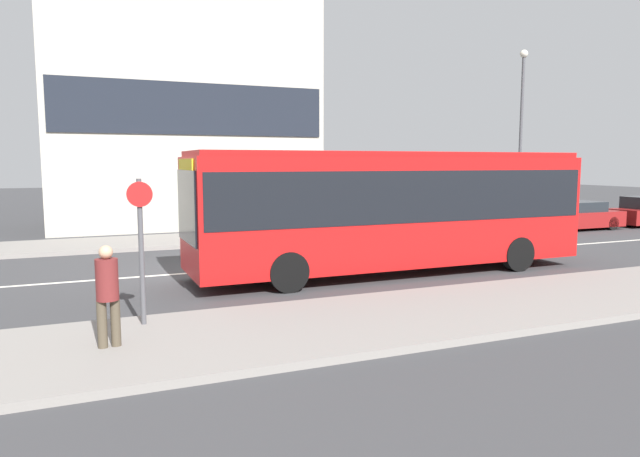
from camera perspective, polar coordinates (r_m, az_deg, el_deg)
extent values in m
plane|color=#3A3A3D|center=(16.03, -11.99, -4.32)|extent=(120.00, 120.00, 0.00)
cube|color=gray|center=(10.11, -5.23, -10.32)|extent=(44.00, 3.50, 0.13)
cube|color=gray|center=(22.12, -15.03, -1.24)|extent=(44.00, 3.50, 0.13)
cube|color=silver|center=(16.03, -11.99, -4.31)|extent=(41.80, 0.16, 0.01)
cube|color=#B7B2A3|center=(29.48, -13.95, 19.39)|extent=(12.06, 6.76, 19.23)
cube|color=#1E232D|center=(25.48, -12.46, 11.61)|extent=(11.58, 0.08, 2.20)
cube|color=red|center=(15.57, 7.10, 1.86)|extent=(10.89, 2.57, 2.83)
cube|color=black|center=(15.54, 7.13, 3.42)|extent=(10.67, 2.60, 1.30)
cube|color=red|center=(15.52, 7.18, 7.33)|extent=(10.73, 2.36, 0.14)
cube|color=black|center=(13.68, -13.18, 2.16)|extent=(0.05, 2.26, 1.70)
cube|color=yellow|center=(13.65, -13.28, 6.13)|extent=(0.04, 1.80, 0.32)
cylinder|color=black|center=(13.28, -3.19, -4.35)|extent=(0.96, 0.28, 0.96)
cylinder|color=black|center=(15.47, -6.10, -2.81)|extent=(0.96, 0.28, 0.96)
cylinder|color=black|center=(16.75, 19.16, -2.42)|extent=(0.96, 0.28, 0.96)
cylinder|color=black|center=(18.54, 14.33, -1.41)|extent=(0.96, 0.28, 0.96)
cube|color=silver|center=(24.48, 17.07, 0.43)|extent=(4.36, 1.88, 0.68)
cube|color=#21262B|center=(24.35, 16.88, 1.79)|extent=(2.40, 1.65, 0.49)
cylinder|color=black|center=(24.77, 20.71, -0.07)|extent=(0.60, 0.18, 0.60)
cylinder|color=black|center=(26.02, 18.15, 0.33)|extent=(0.60, 0.18, 0.60)
cylinder|color=black|center=(23.00, 15.81, -0.38)|extent=(0.60, 0.18, 0.60)
cylinder|color=black|center=(24.34, 13.33, 0.07)|extent=(0.60, 0.18, 0.60)
cube|color=maroon|center=(28.10, 24.39, 0.89)|extent=(4.02, 1.70, 0.68)
cube|color=#21262B|center=(27.97, 24.28, 2.03)|extent=(2.21, 1.49, 0.44)
cylinder|color=black|center=(28.55, 27.19, 0.46)|extent=(0.60, 0.18, 0.60)
cylinder|color=black|center=(29.54, 24.95, 0.75)|extent=(0.60, 0.18, 0.60)
cylinder|color=black|center=(26.70, 23.74, 0.25)|extent=(0.60, 0.18, 0.60)
cylinder|color=black|center=(27.76, 21.48, 0.57)|extent=(0.60, 0.18, 0.60)
cylinder|color=black|center=(31.03, 27.61, 0.87)|extent=(0.60, 0.18, 0.60)
cylinder|color=#4C4233|center=(9.62, -19.76, -8.85)|extent=(0.15, 0.15, 0.75)
cylinder|color=#4C4233|center=(9.60, -20.96, -8.94)|extent=(0.15, 0.15, 0.75)
cylinder|color=maroon|center=(9.45, -20.53, -4.81)|extent=(0.34, 0.34, 0.65)
sphere|color=tan|center=(9.38, -20.64, -2.23)|extent=(0.21, 0.21, 0.21)
cylinder|color=#4C4C51|center=(10.54, -17.43, -2.29)|extent=(0.09, 0.09, 2.60)
cylinder|color=red|center=(10.38, -17.60, 3.28)|extent=(0.44, 0.03, 0.44)
cylinder|color=#4C4C51|center=(27.89, 19.41, 8.17)|extent=(0.14, 0.14, 7.62)
sphere|color=silver|center=(28.29, 19.73, 16.12)|extent=(0.36, 0.36, 0.36)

